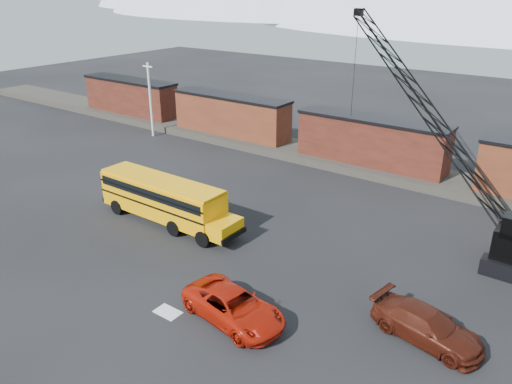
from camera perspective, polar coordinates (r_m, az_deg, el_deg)
ground at (r=29.68m, az=-5.18°, el=-9.47°), size 160.00×160.00×0.00m
gravel_berm at (r=46.62m, az=12.78°, el=2.90°), size 120.00×5.00×0.70m
boxcar_west_far at (r=64.85m, az=-14.14°, el=10.58°), size 13.70×3.10×4.17m
boxcar_west_near at (r=53.84m, az=-2.84°, el=8.81°), size 13.70×3.10×4.17m
boxcar_mid at (r=45.88m, az=13.04°, el=5.73°), size 13.70×3.10×4.17m
utility_pole at (r=56.08m, az=-11.99°, el=10.38°), size 1.40×0.24×8.00m
snow_patch at (r=27.04m, az=-10.05°, el=-13.36°), size 1.40×0.90×0.02m
school_bus at (r=35.51m, az=-10.30°, el=-0.80°), size 11.65×2.65×3.19m
red_pickup at (r=25.72m, az=-2.57°, el=-12.92°), size 6.12×3.53×1.60m
maroon_suv at (r=25.81m, az=18.95°, el=-14.25°), size 5.75×3.16×1.58m
crawler_crane at (r=37.69m, az=18.50°, el=9.60°), size 20.52×12.67×14.04m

